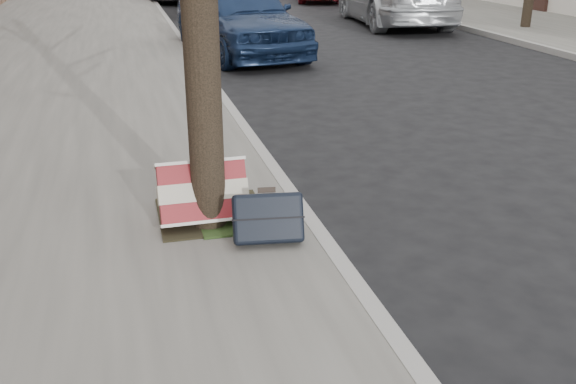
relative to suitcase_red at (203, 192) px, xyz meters
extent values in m
plane|color=black|center=(2.08, -1.05, -0.38)|extent=(120.00, 120.00, 0.00)
cube|color=gray|center=(-1.62, 13.95, -0.32)|extent=(5.00, 70.00, 0.12)
cube|color=gray|center=(9.88, 13.95, -0.32)|extent=(4.00, 70.00, 0.12)
cube|color=black|center=(0.08, 0.15, -0.25)|extent=(0.85, 0.85, 0.02)
cube|color=maroon|center=(0.00, 0.00, 0.00)|extent=(0.67, 0.37, 0.52)
cube|color=black|center=(0.41, -0.46, -0.06)|extent=(0.55, 0.37, 0.40)
imported|color=#142444|center=(1.82, 8.12, 0.36)|extent=(2.35, 4.54, 1.48)
camera|label=1|loc=(-0.52, -4.61, 1.85)|focal=40.00mm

